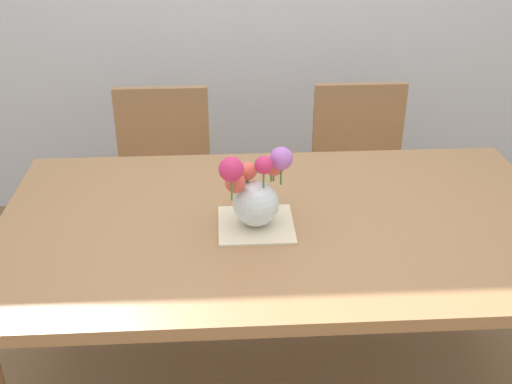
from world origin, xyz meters
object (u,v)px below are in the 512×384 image
at_px(dining_table, 281,242).
at_px(chair_right, 360,170).
at_px(flower_vase, 256,190).
at_px(chair_left, 164,175).

distance_m(dining_table, chair_right, 0.98).
bearing_deg(flower_vase, chair_right, 58.97).
bearing_deg(chair_left, flower_vase, 112.58).
height_order(dining_table, flower_vase, flower_vase).
xyz_separation_m(chair_left, chair_right, (0.90, 0.00, 0.00)).
height_order(chair_left, flower_vase, flower_vase).
bearing_deg(chair_left, chair_right, -180.00).
relative_size(dining_table, flower_vase, 6.94).
bearing_deg(flower_vase, dining_table, 21.89).
bearing_deg(chair_right, flower_vase, 58.97).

